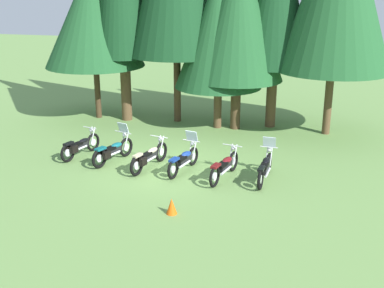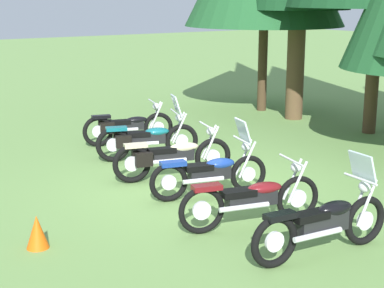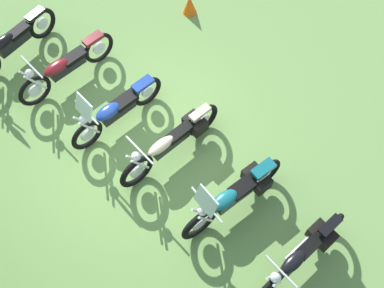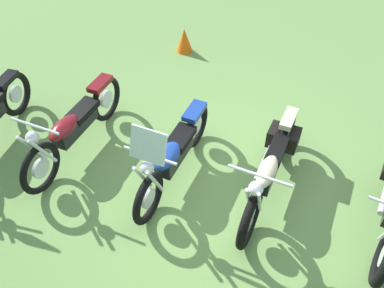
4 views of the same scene
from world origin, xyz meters
name	(u,v)px [view 4 (image 4 of 4)]	position (x,y,z in m)	size (l,w,h in m)	color
ground_plane	(221,189)	(0.00, 0.00, 0.00)	(80.00, 80.00, 0.00)	#6B934C
motorcycle_2	(271,166)	(-0.62, -0.14, 0.46)	(0.92, 2.33, 1.03)	black
motorcycle_3	(173,154)	(0.68, -0.11, 0.46)	(0.80, 2.14, 1.36)	black
motorcycle_4	(74,126)	(2.19, -0.41, 0.46)	(0.82, 2.30, 1.02)	black
traffic_cone	(184,40)	(1.17, -3.44, 0.24)	(0.32, 0.32, 0.48)	#EA590F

